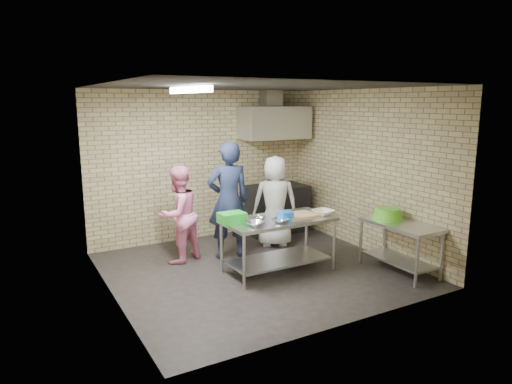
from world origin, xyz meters
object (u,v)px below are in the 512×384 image
at_px(stove, 275,209).
at_px(woman_white, 275,201).
at_px(bottle_red, 272,126).
at_px(green_crate, 232,218).
at_px(blue_tub, 285,216).
at_px(green_basin, 387,214).
at_px(side_counter, 399,247).
at_px(prep_table, 278,245).
at_px(woman_pink, 178,215).
at_px(man_navy, 229,200).

height_order(stove, woman_white, woman_white).
bearing_deg(stove, bottle_red, 78.23).
distance_m(green_crate, blue_tub, 0.78).
distance_m(stove, bottle_red, 1.60).
relative_size(blue_tub, green_basin, 0.39).
xyz_separation_m(green_basin, bottle_red, (-0.38, 2.74, 1.19)).
bearing_deg(woman_white, side_counter, 140.96).
bearing_deg(side_counter, bottle_red, 97.62).
relative_size(stove, woman_white, 0.76).
bearing_deg(green_basin, side_counter, -85.43).
distance_m(prep_table, woman_pink, 1.64).
xyz_separation_m(stove, man_navy, (-1.46, -0.92, 0.49)).
distance_m(man_navy, woman_white, 1.01).
distance_m(prep_table, blue_tub, 0.48).
xyz_separation_m(stove, blue_tub, (-1.05, -1.96, 0.42)).
distance_m(stove, man_navy, 1.79).
bearing_deg(woman_white, blue_tub, 90.64).
xyz_separation_m(side_counter, woman_pink, (-2.68, 2.03, 0.39)).
bearing_deg(blue_tub, woman_pink, 133.73).
height_order(stove, blue_tub, blue_tub).
height_order(stove, woman_pink, woman_pink).
bearing_deg(woman_pink, man_navy, 141.67).
distance_m(green_crate, woman_pink, 1.11).
xyz_separation_m(blue_tub, woman_white, (0.58, 1.21, -0.08)).
height_order(stove, bottle_red, bottle_red).
bearing_deg(bottle_red, blue_tub, -116.62).
xyz_separation_m(man_navy, woman_pink, (-0.77, 0.20, -0.18)).
xyz_separation_m(blue_tub, bottle_red, (1.10, 2.20, 1.16)).
bearing_deg(side_counter, green_basin, 94.57).
xyz_separation_m(green_basin, man_navy, (-1.89, 1.58, 0.11)).
height_order(prep_table, man_navy, man_navy).
bearing_deg(side_counter, stove, 99.29).
distance_m(side_counter, blue_tub, 1.77).
distance_m(green_basin, man_navy, 2.46).
bearing_deg(blue_tub, bottle_red, 63.38).
height_order(green_crate, man_navy, man_navy).
xyz_separation_m(stove, green_crate, (-1.80, -1.74, 0.43)).
distance_m(prep_table, woman_white, 1.33).
relative_size(prep_table, green_crate, 4.50).
relative_size(prep_table, woman_white, 1.02).
bearing_deg(woman_white, woman_pink, 25.30).
relative_size(green_crate, green_basin, 0.78).
relative_size(green_basin, woman_white, 0.29).
xyz_separation_m(woman_pink, woman_white, (1.76, -0.03, 0.03)).
height_order(man_navy, woman_white, man_navy).
xyz_separation_m(green_basin, woman_pink, (-2.66, 1.78, -0.07)).
bearing_deg(green_basin, blue_tub, 159.81).
height_order(green_basin, man_navy, man_navy).
distance_m(blue_tub, woman_white, 1.34).
bearing_deg(green_crate, woman_pink, 112.97).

